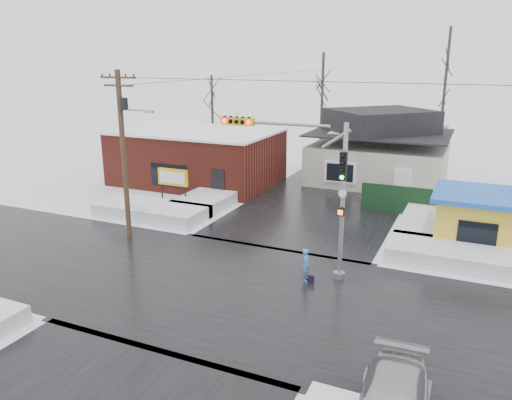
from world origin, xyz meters
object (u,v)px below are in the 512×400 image
at_px(traffic_signal, 308,177).
at_px(pedestrian, 306,265).
at_px(utility_pole, 124,146).
at_px(kiosk, 478,219).
at_px(marquee_sign, 173,178).

height_order(traffic_signal, pedestrian, traffic_signal).
xyz_separation_m(utility_pole, kiosk, (17.43, 6.49, -3.65)).
xyz_separation_m(marquee_sign, kiosk, (18.50, 0.50, -0.46)).
xyz_separation_m(utility_pole, pedestrian, (10.64, -1.36, -4.36)).
distance_m(utility_pole, pedestrian, 11.58).
bearing_deg(utility_pole, kiosk, 20.44).
distance_m(traffic_signal, utility_pole, 10.39).
bearing_deg(marquee_sign, utility_pole, -79.87).
xyz_separation_m(marquee_sign, pedestrian, (11.72, -7.35, -1.17)).
relative_size(traffic_signal, pedestrian, 4.67).
relative_size(traffic_signal, marquee_sign, 2.75).
bearing_deg(traffic_signal, utility_pole, 177.05).
xyz_separation_m(traffic_signal, utility_pole, (-10.36, 0.53, 0.57)).
height_order(utility_pole, pedestrian, utility_pole).
bearing_deg(pedestrian, traffic_signal, 0.06).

